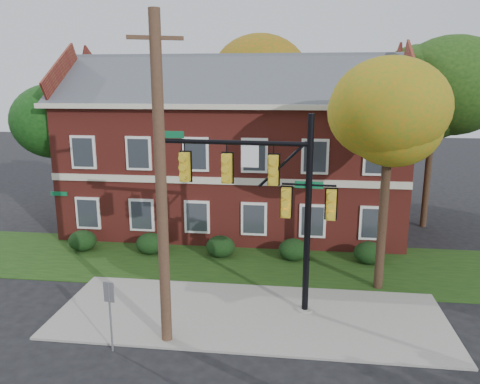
# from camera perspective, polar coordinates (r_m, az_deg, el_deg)

# --- Properties ---
(ground) EXTENTS (120.00, 120.00, 0.00)m
(ground) POSITION_cam_1_polar(r_m,az_deg,el_deg) (16.65, 0.78, -16.49)
(ground) COLOR black
(ground) RESTS_ON ground
(sidewalk) EXTENTS (14.00, 5.00, 0.08)m
(sidewalk) POSITION_cam_1_polar(r_m,az_deg,el_deg) (17.50, 1.15, -14.76)
(sidewalk) COLOR gray
(sidewalk) RESTS_ON ground
(grass_strip) EXTENTS (30.00, 6.00, 0.04)m
(grass_strip) POSITION_cam_1_polar(r_m,az_deg,el_deg) (22.03, 2.51, -8.72)
(grass_strip) COLOR #193811
(grass_strip) RESTS_ON ground
(apartment_building) EXTENTS (18.80, 8.80, 9.74)m
(apartment_building) POSITION_cam_1_polar(r_m,az_deg,el_deg) (26.77, -0.65, 6.23)
(apartment_building) COLOR maroon
(apartment_building) RESTS_ON ground
(hedge_far_left) EXTENTS (1.40, 1.26, 1.05)m
(hedge_far_left) POSITION_cam_1_polar(r_m,az_deg,el_deg) (24.81, -18.64, -5.64)
(hedge_far_left) COLOR black
(hedge_far_left) RESTS_ON ground
(hedge_left) EXTENTS (1.40, 1.26, 1.05)m
(hedge_left) POSITION_cam_1_polar(r_m,az_deg,el_deg) (23.53, -10.89, -6.19)
(hedge_left) COLOR black
(hedge_left) RESTS_ON ground
(hedge_center) EXTENTS (1.40, 1.26, 1.05)m
(hedge_center) POSITION_cam_1_polar(r_m,az_deg,el_deg) (22.73, -2.40, -6.66)
(hedge_center) COLOR black
(hedge_center) RESTS_ON ground
(hedge_right) EXTENTS (1.40, 1.26, 1.05)m
(hedge_right) POSITION_cam_1_polar(r_m,az_deg,el_deg) (22.45, 6.52, -6.99)
(hedge_right) COLOR black
(hedge_right) RESTS_ON ground
(hedge_far_right) EXTENTS (1.40, 1.26, 1.05)m
(hedge_far_right) POSITION_cam_1_polar(r_m,az_deg,el_deg) (22.71, 15.45, -7.16)
(hedge_far_right) COLOR black
(hedge_far_right) RESTS_ON ground
(tree_near_right) EXTENTS (4.50, 4.25, 8.58)m
(tree_near_right) POSITION_cam_1_polar(r_m,az_deg,el_deg) (18.67, 18.52, 7.68)
(tree_near_right) COLOR black
(tree_near_right) RESTS_ON ground
(tree_left_rear) EXTENTS (5.40, 5.10, 8.88)m
(tree_left_rear) POSITION_cam_1_polar(r_m,az_deg,el_deg) (28.54, -21.00, 9.22)
(tree_left_rear) COLOR black
(tree_left_rear) RESTS_ON ground
(tree_right_rear) EXTENTS (6.30, 5.95, 10.62)m
(tree_right_rear) POSITION_cam_1_polar(r_m,az_deg,el_deg) (28.27, 23.51, 11.91)
(tree_right_rear) COLOR black
(tree_right_rear) RESTS_ON ground
(tree_far_rear) EXTENTS (6.84, 6.46, 11.52)m
(tree_far_rear) POSITION_cam_1_polar(r_m,az_deg,el_deg) (34.24, 3.44, 14.21)
(tree_far_rear) COLOR black
(tree_far_rear) RESTS_ON ground
(traffic_signal) EXTENTS (6.49, 0.80, 7.25)m
(traffic_signal) POSITION_cam_1_polar(r_m,az_deg,el_deg) (16.43, 3.83, -0.02)
(traffic_signal) COLOR gray
(traffic_signal) RESTS_ON ground
(utility_pole) EXTENTS (1.52, 0.71, 10.28)m
(utility_pole) POSITION_cam_1_polar(r_m,az_deg,el_deg) (14.30, -9.60, 0.76)
(utility_pole) COLOR #452F20
(utility_pole) RESTS_ON ground
(sign_post) EXTENTS (0.34, 0.09, 2.33)m
(sign_post) POSITION_cam_1_polar(r_m,az_deg,el_deg) (15.33, -15.61, -13.09)
(sign_post) COLOR slate
(sign_post) RESTS_ON ground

